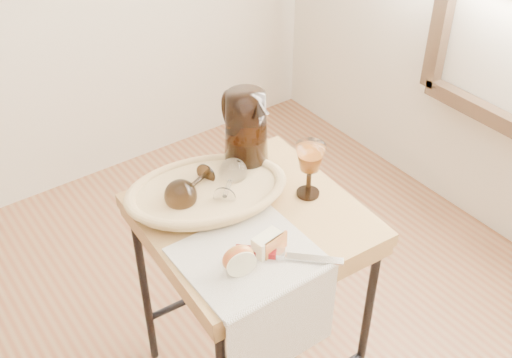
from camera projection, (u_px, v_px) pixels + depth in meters
side_table at (252, 302)px, 1.75m from camera, size 0.54×0.54×0.65m
tea_towel at (248, 257)px, 1.43m from camera, size 0.30×0.27×0.01m
bread_basket at (207, 194)px, 1.58m from camera, size 0.42×0.34×0.05m
goblet_lying_a at (192, 186)px, 1.56m from camera, size 0.15×0.13×0.08m
goblet_lying_b at (229, 182)px, 1.58m from camera, size 0.14×0.14×0.07m
pitcher at (246, 133)px, 1.64m from camera, size 0.18×0.25×0.27m
wine_goblet at (309, 170)px, 1.57m from camera, size 0.10×0.10×0.15m
apple_half at (238, 258)px, 1.37m from camera, size 0.08×0.05×0.07m
apple_wedge at (267, 244)px, 1.42m from camera, size 0.07×0.05×0.05m
table_knife at (284, 254)px, 1.42m from camera, size 0.19×0.19×0.02m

